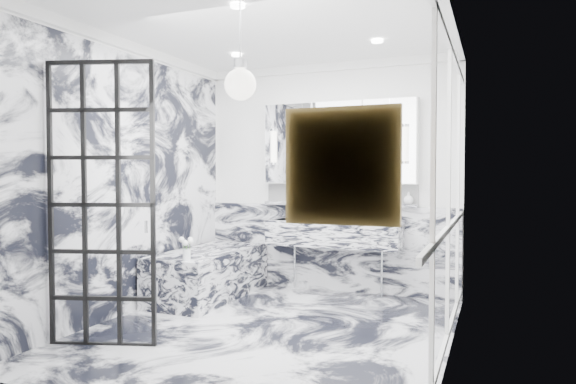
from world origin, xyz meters
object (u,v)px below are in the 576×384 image
at_px(trough_sink, 334,233).
at_px(bathtub, 209,273).
at_px(crittall_door, 101,205).
at_px(mirror_cabinet, 338,143).

relative_size(trough_sink, bathtub, 0.97).
distance_m(crittall_door, bathtub, 2.02).
bearing_deg(crittall_door, mirror_cabinet, 46.29).
bearing_deg(crittall_door, trough_sink, 44.77).
distance_m(trough_sink, bathtub, 1.55).
xyz_separation_m(mirror_cabinet, bathtub, (-1.32, -0.83, -1.54)).
bearing_deg(bathtub, mirror_cabinet, 32.06).
relative_size(crittall_door, bathtub, 1.43).
bearing_deg(trough_sink, mirror_cabinet, 90.00).
xyz_separation_m(crittall_door, trough_sink, (1.27, 2.47, -0.45)).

